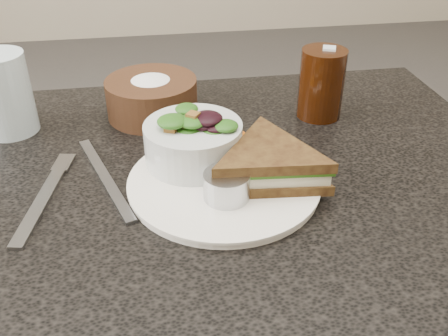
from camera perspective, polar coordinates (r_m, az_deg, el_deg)
name	(u,v)px	position (r m, az deg, el deg)	size (l,w,h in m)	color
dinner_plate	(224,183)	(0.69, 0.00, -1.70)	(0.26, 0.26, 0.01)	white
sandwich	(269,164)	(0.68, 5.18, 0.49)	(0.19, 0.19, 0.05)	brown
salad_bowl	(193,136)	(0.71, -3.55, 3.67)	(0.14, 0.14, 0.08)	silver
dressing_ramekin	(227,186)	(0.64, 0.30, -2.07)	(0.06, 0.06, 0.04)	#ADAFB5
orange_wedge	(238,137)	(0.76, 1.60, 3.58)	(0.07, 0.07, 0.03)	orange
fork	(42,201)	(0.71, -20.07, -3.55)	(0.02, 0.19, 0.01)	#959595
knife	(105,177)	(0.73, -13.44, -1.05)	(0.01, 0.23, 0.00)	#8F939C
bread_basket	(151,91)	(0.87, -8.30, 8.67)	(0.16, 0.16, 0.09)	#452B19
cola_glass	(322,80)	(0.87, 11.11, 9.79)	(0.08, 0.08, 0.13)	black
water_glass	(4,94)	(0.88, -23.87, 7.75)	(0.09, 0.09, 0.13)	silver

